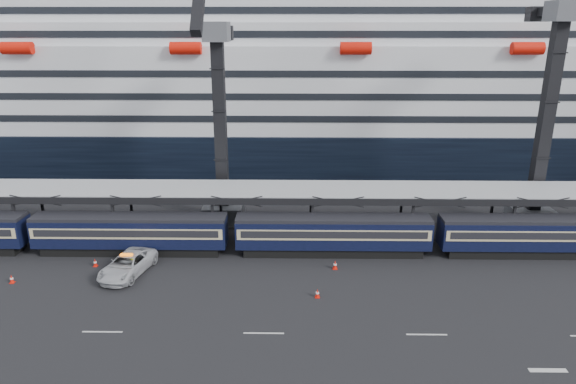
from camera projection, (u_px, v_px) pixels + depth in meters
name	position (u px, v px, depth m)	size (l,w,h in m)	color
ground	(439.00, 306.00, 41.47)	(260.00, 260.00, 0.00)	black
lane_markings	(574.00, 346.00, 36.38)	(111.00, 4.27, 0.02)	beige
train	(367.00, 233.00, 50.35)	(133.05, 3.00, 4.05)	black
canopy	(408.00, 191.00, 53.14)	(130.00, 6.25, 5.53)	#93969B
cruise_ship	(363.00, 87.00, 81.36)	(214.09, 28.84, 34.00)	black
crane_dark_near	(219.00, 119.00, 55.72)	(4.50, 17.75, 35.08)	#494B51
crane_dark_mid	(550.00, 108.00, 53.82)	(4.50, 18.24, 39.64)	#494B51
pickup_truck	(128.00, 265.00, 46.59)	(3.07, 6.66, 1.85)	#ADAFB5
worker	(133.00, 264.00, 47.03)	(0.60, 0.40, 1.66)	#ECFF0D
traffic_cone_a	(12.00, 279.00, 45.15)	(0.40, 0.40, 0.80)	red
traffic_cone_b	(95.00, 262.00, 48.27)	(0.39, 0.39, 0.77)	red
traffic_cone_c	(317.00, 293.00, 42.74)	(0.39, 0.39, 0.79)	red
traffic_cone_d	(335.00, 265.00, 47.73)	(0.43, 0.43, 0.86)	red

